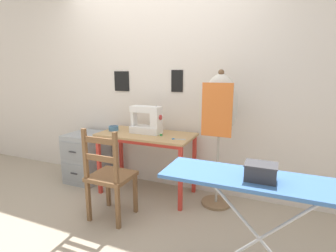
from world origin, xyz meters
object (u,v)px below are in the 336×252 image
(scissors, at_px, (176,139))
(ironing_board, at_px, (264,185))
(dress_form, at_px, (220,111))
(wooden_chair, at_px, (110,177))
(fabric_bowl, at_px, (114,128))
(sewing_machine, at_px, (148,121))
(filing_cabinet, at_px, (87,157))
(thread_spool_near_machine, at_px, (161,135))
(storage_box, at_px, (261,172))

(scissors, bearing_deg, ironing_board, -44.22)
(scissors, relative_size, dress_form, 0.10)
(wooden_chair, xyz_separation_m, dress_form, (0.91, 0.68, 0.61))
(fabric_bowl, distance_m, dress_form, 1.31)
(sewing_machine, height_order, filing_cabinet, sewing_machine)
(scissors, bearing_deg, sewing_machine, 162.08)
(fabric_bowl, bearing_deg, sewing_machine, 5.42)
(ironing_board, bearing_deg, fabric_bowl, 150.94)
(wooden_chair, distance_m, ironing_board, 1.50)
(sewing_machine, height_order, dress_form, dress_form)
(ironing_board, bearing_deg, dress_form, 116.03)
(wooden_chair, bearing_deg, dress_form, 37.06)
(thread_spool_near_machine, bearing_deg, storage_box, -41.66)
(fabric_bowl, relative_size, thread_spool_near_machine, 3.17)
(scissors, relative_size, wooden_chair, 0.16)
(thread_spool_near_machine, distance_m, ironing_board, 1.50)
(ironing_board, bearing_deg, thread_spool_near_machine, 139.57)
(sewing_machine, height_order, storage_box, sewing_machine)
(fabric_bowl, distance_m, wooden_chair, 0.80)
(dress_form, xyz_separation_m, ironing_board, (0.51, -1.05, -0.28))
(thread_spool_near_machine, height_order, dress_form, dress_form)
(thread_spool_near_machine, xyz_separation_m, wooden_chair, (-0.28, -0.60, -0.31))
(fabric_bowl, height_order, ironing_board, ironing_board)
(filing_cabinet, relative_size, ironing_board, 0.51)
(filing_cabinet, bearing_deg, storage_box, -25.28)
(sewing_machine, distance_m, storage_box, 1.69)
(wooden_chair, height_order, ironing_board, wooden_chair)
(sewing_machine, bearing_deg, storage_box, -38.84)
(sewing_machine, bearing_deg, ironing_board, -37.76)
(storage_box, bearing_deg, filing_cabinet, 154.72)
(scissors, xyz_separation_m, wooden_chair, (-0.49, -0.54, -0.30))
(scissors, bearing_deg, dress_form, 19.18)
(sewing_machine, xyz_separation_m, thread_spool_near_machine, (0.20, -0.07, -0.13))
(filing_cabinet, bearing_deg, wooden_chair, -38.25)
(fabric_bowl, xyz_separation_m, scissors, (0.86, -0.09, -0.03))
(wooden_chair, height_order, storage_box, wooden_chair)
(ironing_board, relative_size, storage_box, 6.70)
(fabric_bowl, xyz_separation_m, dress_form, (1.28, 0.06, 0.28))
(wooden_chair, bearing_deg, fabric_bowl, 120.73)
(thread_spool_near_machine, bearing_deg, filing_cabinet, 176.66)
(sewing_machine, height_order, fabric_bowl, sewing_machine)
(sewing_machine, relative_size, wooden_chair, 0.40)
(wooden_chair, relative_size, storage_box, 4.91)
(fabric_bowl, relative_size, ironing_board, 0.09)
(storage_box, bearing_deg, scissors, 134.36)
(thread_spool_near_machine, relative_size, storage_box, 0.20)
(sewing_machine, height_order, scissors, sewing_machine)
(thread_spool_near_machine, bearing_deg, wooden_chair, -114.68)
(thread_spool_near_machine, relative_size, filing_cabinet, 0.06)
(filing_cabinet, relative_size, dress_form, 0.44)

